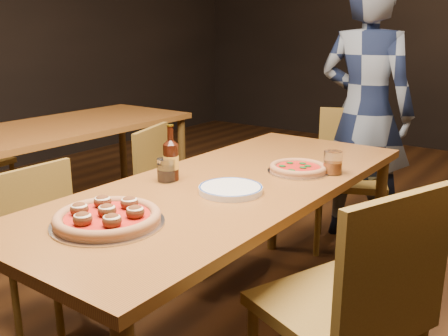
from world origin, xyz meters
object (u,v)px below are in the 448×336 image
Objects in this scene: chair_main_e at (336,305)px; table_left at (51,137)px; table_main at (231,197)px; diner at (365,113)px; chair_main_sw at (182,196)px; pizza_meatball at (107,217)px; amber_glass at (333,163)px; chair_end at (350,179)px; pizza_margherita at (298,168)px; beer_bottle at (171,161)px; water_glass at (166,170)px; chair_main_nw at (64,253)px; plate_stack at (231,189)px.

table_left is at bearing -82.64° from chair_main_e.
table_main is 1.16× the size of diner.
pizza_meatball is (0.61, -1.07, 0.34)m from chair_main_sw.
amber_glass is at bearing -111.81° from chair_main_sw.
amber_glass is at bearing 50.38° from table_main.
chair_end is 3.31× the size of pizza_margherita.
beer_bottle is at bearing -16.33° from table_left.
water_glass is 0.95× the size of amber_glass.
chair_main_sw reaches higher than chair_main_nw.
water_glass is (-0.22, -0.16, 0.12)m from table_main.
table_left is 2.08m from diner.
table_left is (-1.70, 0.30, 0.00)m from table_main.
chair_main_e reaches higher than chair_end.
table_left is 2.38m from chair_main_e.
chair_end is at bearing 94.07° from diner.
table_main is 0.65m from pizza_meatball.
chair_main_sw is 0.99m from plate_stack.
pizza_meatball is (1.65, -0.94, 0.10)m from table_left.
chair_main_e is 0.76m from pizza_margherita.
plate_stack is 2.47× the size of amber_glass.
beer_bottle is (-0.83, 0.11, 0.34)m from chair_main_e.
pizza_meatball is at bearing -110.47° from chair_main_nw.
pizza_margherita is (0.78, 0.72, 0.36)m from chair_main_nw.
amber_glass reaches higher than table_main.
amber_glass is (0.21, 0.49, 0.04)m from plate_stack.
pizza_meatball is 0.96m from pizza_margherita.
pizza_meatball is 3.84× the size of water_glass.
table_main is at bearing -115.22° from chair_end.
water_glass is 1.63m from diner.
chair_main_sw is at bearing 3.27° from chair_main_nw.
pizza_margherita is (0.13, -0.96, 0.31)m from chair_end.
beer_bottle reaches higher than chair_end.
water_glass reaches higher than table_left.
plate_stack is (-0.52, 0.13, 0.27)m from chair_main_e.
chair_end reaches higher than chair_main_sw.
chair_main_nw is at bearing -33.75° from table_left.
chair_end is 1.01m from pizza_margherita.
chair_main_sw is at bearing 170.53° from pizza_margherita.
chair_main_sw reaches higher than plate_stack.
amber_glass is 0.06× the size of diner.
plate_stack is at bearing 2.08° from beer_bottle.
table_left is 1.84m from plate_stack.
diner reaches higher than pizza_margherita.
plate_stack is 0.31m from beer_bottle.
amber_glass is at bearing 1.78° from table_left.
chair_main_nw reaches higher than table_left.
chair_main_nw is at bearing -136.94° from pizza_margherita.
plate_stack is (0.09, -0.12, 0.08)m from table_main.
amber_glass is (0.52, 0.52, 0.00)m from water_glass.
chair_main_e reaches higher than chair_main_sw.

